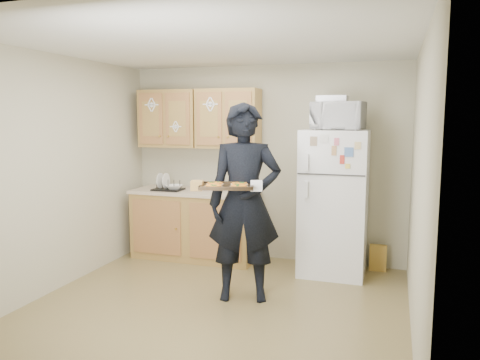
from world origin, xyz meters
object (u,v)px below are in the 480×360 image
Objects in this scene: refrigerator at (334,203)px; dish_rack at (168,184)px; microwave at (338,116)px; person at (245,203)px; baking_tray at (227,187)px.

refrigerator reaches higher than dish_rack.
dish_rack is at bearing -173.99° from microwave.
person is at bearing -120.77° from microwave.
baking_tray is 1.34× the size of dish_rack.
person is 0.36m from baking_tray.
dish_rack is (-2.16, 0.01, -0.88)m from microwave.
dish_rack is (-2.14, -0.04, 0.12)m from refrigerator.
baking_tray is (-0.84, -1.37, 0.34)m from refrigerator.
dish_rack is (-1.38, 1.04, -0.02)m from person.
refrigerator is 3.39× the size of baking_tray.
microwave reaches higher than refrigerator.
baking_tray is at bearing -116.99° from microwave.
microwave reaches higher than dish_rack.
refrigerator is 4.56× the size of dish_rack.
refrigerator is 0.86× the size of person.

